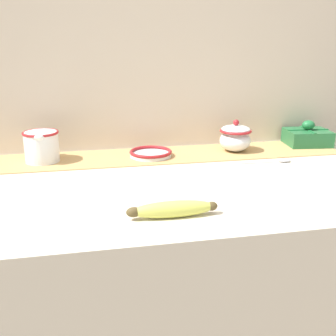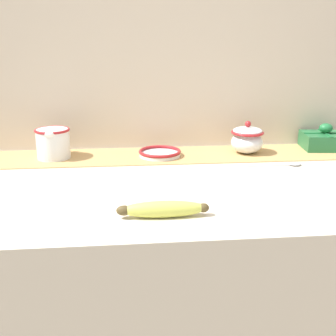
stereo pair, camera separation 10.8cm
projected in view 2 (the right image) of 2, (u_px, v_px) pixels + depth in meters
countertop at (174, 315)px, 1.27m from camera, size 1.34×0.72×0.86m
back_wall at (162, 48)px, 1.41m from camera, size 2.14×0.04×2.40m
table_runner at (166, 155)px, 1.38m from camera, size 1.23×0.21×0.00m
cream_pitcher at (53, 142)px, 1.33m from camera, size 0.11×0.13×0.10m
sugar_bowl at (247, 139)px, 1.39m from camera, size 0.11×0.11×0.11m
small_dish at (160, 153)px, 1.36m from camera, size 0.14×0.14×0.02m
banana at (163, 209)px, 0.90m from camera, size 0.20×0.04×0.04m
spoon at (291, 164)px, 1.27m from camera, size 0.17×0.03×0.01m
gift_box at (325, 140)px, 1.45m from camera, size 0.16×0.14×0.09m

